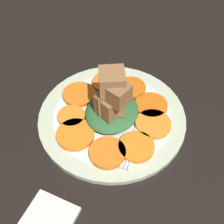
% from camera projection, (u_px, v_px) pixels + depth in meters
% --- Properties ---
extents(table_slab, '(1.20, 1.20, 0.02)m').
position_uv_depth(table_slab, '(112.00, 122.00, 0.61)').
color(table_slab, black).
rests_on(table_slab, ground).
extents(plate, '(0.28, 0.28, 0.01)m').
position_uv_depth(plate, '(112.00, 117.00, 0.59)').
color(plate, beige).
rests_on(plate, table_slab).
extents(carrot_slice_0, '(0.05, 0.05, 0.01)m').
position_uv_depth(carrot_slice_0, '(71.00, 116.00, 0.58)').
color(carrot_slice_0, orange).
rests_on(carrot_slice_0, plate).
extents(carrot_slice_1, '(0.07, 0.07, 0.01)m').
position_uv_depth(carrot_slice_1, '(75.00, 135.00, 0.56)').
color(carrot_slice_1, orange).
rests_on(carrot_slice_1, plate).
extents(carrot_slice_2, '(0.06, 0.06, 0.01)m').
position_uv_depth(carrot_slice_2, '(107.00, 153.00, 0.53)').
color(carrot_slice_2, orange).
rests_on(carrot_slice_2, plate).
extents(carrot_slice_3, '(0.06, 0.06, 0.01)m').
position_uv_depth(carrot_slice_3, '(136.00, 147.00, 0.54)').
color(carrot_slice_3, orange).
rests_on(carrot_slice_3, plate).
extents(carrot_slice_4, '(0.07, 0.07, 0.01)m').
position_uv_depth(carrot_slice_4, '(153.00, 124.00, 0.57)').
color(carrot_slice_4, orange).
rests_on(carrot_slice_4, plate).
extents(carrot_slice_5, '(0.06, 0.06, 0.01)m').
position_uv_depth(carrot_slice_5, '(151.00, 106.00, 0.60)').
color(carrot_slice_5, '#D66014').
rests_on(carrot_slice_5, plate).
extents(carrot_slice_6, '(0.06, 0.06, 0.01)m').
position_uv_depth(carrot_slice_6, '(131.00, 88.00, 0.63)').
color(carrot_slice_6, '#D45E12').
rests_on(carrot_slice_6, plate).
extents(carrot_slice_7, '(0.06, 0.06, 0.01)m').
position_uv_depth(carrot_slice_7, '(107.00, 83.00, 0.64)').
color(carrot_slice_7, orange).
rests_on(carrot_slice_7, plate).
extents(carrot_slice_8, '(0.06, 0.06, 0.01)m').
position_uv_depth(carrot_slice_8, '(79.00, 94.00, 0.62)').
color(carrot_slice_8, orange).
rests_on(carrot_slice_8, plate).
extents(center_pile, '(0.11, 0.10, 0.11)m').
position_uv_depth(center_pile, '(112.00, 103.00, 0.56)').
color(center_pile, '#2D6033').
rests_on(center_pile, plate).
extents(fork, '(0.18, 0.03, 0.00)m').
position_uv_depth(fork, '(137.00, 131.00, 0.56)').
color(fork, silver).
rests_on(fork, plate).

